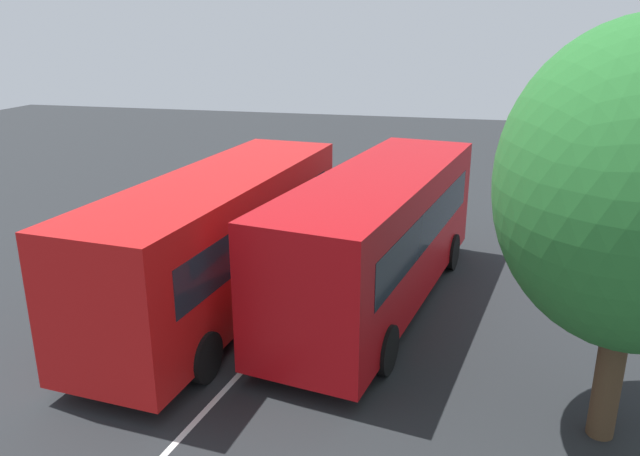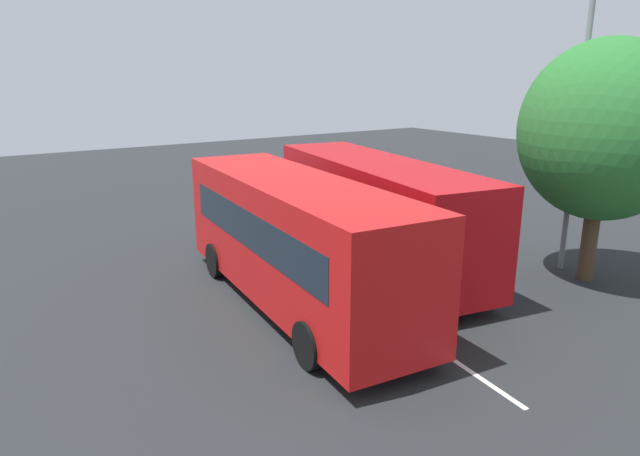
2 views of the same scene
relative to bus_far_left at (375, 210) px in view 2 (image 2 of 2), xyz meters
The scene contains 7 objects.
ground_plane 2.63m from the bus_far_left, 112.75° to the left, with size 67.93×67.93×0.00m, color #232628.
bus_far_left is the anchor object (origin of this frame).
bus_center_left 3.78m from the bus_far_left, 108.20° to the left, with size 9.65×3.33×3.31m.
pedestrian 5.49m from the bus_far_left, ahead, with size 0.45×0.45×1.67m.
street_lamp 6.42m from the bus_far_left, 125.98° to the right, with size 1.21×2.70×8.95m.
depot_tree 6.65m from the bus_far_left, 134.07° to the right, with size 4.71×4.24×6.78m.
lane_stripe_outer_left 2.63m from the bus_far_left, 112.75° to the left, with size 13.73×0.12×0.01m, color silver.
Camera 2 is at (-12.08, 8.80, 5.84)m, focal length 31.44 mm.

